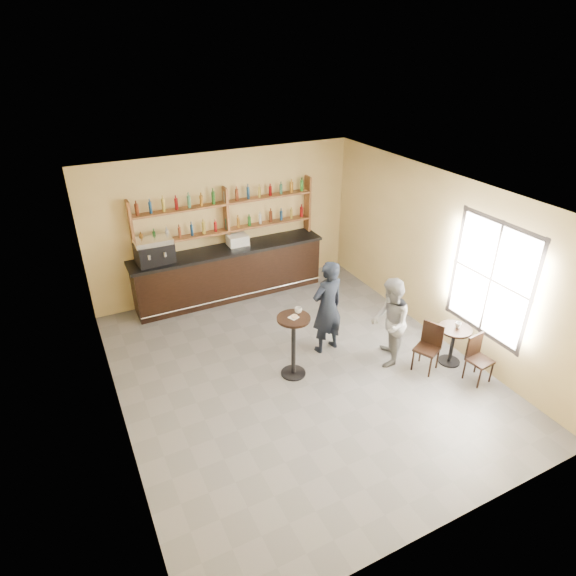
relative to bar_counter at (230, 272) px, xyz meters
name	(u,v)px	position (x,y,z in m)	size (l,w,h in m)	color
floor	(298,371)	(0.08, -3.15, -0.58)	(7.00, 7.00, 0.00)	slate
ceiling	(300,197)	(0.08, -3.15, 2.62)	(7.00, 7.00, 0.00)	white
wall_back	(225,224)	(0.08, 0.35, 1.02)	(7.00, 7.00, 0.00)	#DCBF7D
wall_front	(453,435)	(0.08, -6.65, 1.02)	(7.00, 7.00, 0.00)	#DCBF7D
wall_left	(108,339)	(-2.92, -3.15, 1.02)	(7.00, 7.00, 0.00)	#DCBF7D
wall_right	(440,258)	(3.08, -3.15, 1.02)	(7.00, 7.00, 0.00)	#DCBF7D
window_pane	(491,279)	(3.08, -4.35, 1.12)	(2.00, 2.00, 0.00)	white
window_frame	(491,280)	(3.07, -4.35, 1.12)	(0.04, 1.70, 2.10)	black
shelf_unit	(227,217)	(0.08, 0.22, 1.23)	(4.00, 0.26, 1.40)	brown
liquor_bottles	(226,209)	(0.08, 0.22, 1.40)	(3.68, 0.10, 1.00)	#8C5919
bar_counter	(230,272)	(0.00, 0.00, 0.00)	(4.32, 0.84, 1.17)	black
espresso_machine	(154,251)	(-1.58, 0.00, 0.85)	(0.74, 0.47, 0.53)	black
pastry_case	(238,241)	(0.22, 0.00, 0.72)	(0.45, 0.36, 0.27)	silver
pedestal_table	(293,346)	(-0.03, -3.19, 0.00)	(0.57, 0.57, 1.17)	black
napkin	(294,317)	(-0.03, -3.19, 0.59)	(0.15, 0.15, 0.00)	white
donut	(294,316)	(-0.02, -3.20, 0.61)	(0.12, 0.12, 0.04)	#CD8C4B
cup_pedestal	(298,310)	(0.11, -3.09, 0.64)	(0.12, 0.12, 0.10)	white
man_main	(327,307)	(0.87, -2.78, 0.33)	(0.67, 0.44, 1.84)	black
cafe_table	(452,345)	(2.68, -4.16, -0.22)	(0.58, 0.58, 0.74)	black
cup_cafe	(458,325)	(2.73, -4.16, 0.20)	(0.11, 0.11, 0.10)	white
chair_west	(427,349)	(2.13, -4.11, -0.14)	(0.38, 0.38, 0.88)	black
chair_south	(480,360)	(2.73, -4.76, -0.16)	(0.37, 0.37, 0.85)	black
patron_second	(389,322)	(1.66, -3.60, 0.25)	(0.81, 0.63, 1.66)	gray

